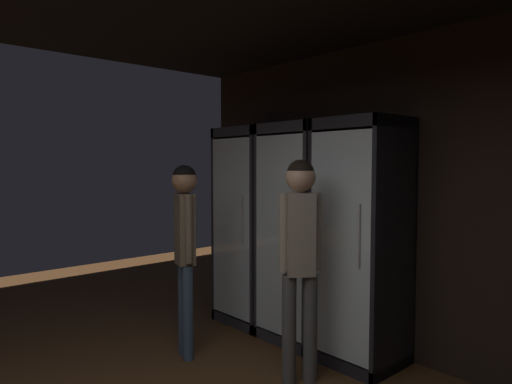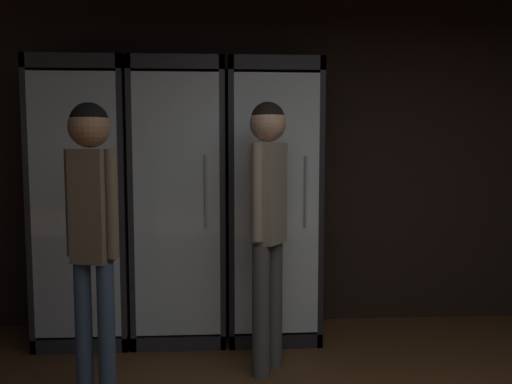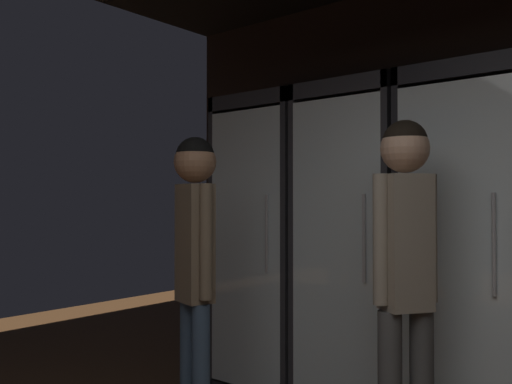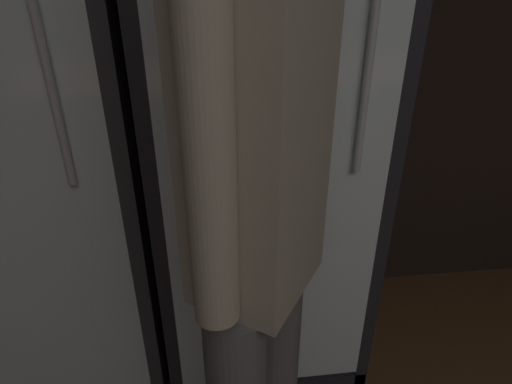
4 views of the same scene
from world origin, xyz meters
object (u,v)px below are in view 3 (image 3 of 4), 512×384
Objects in this scene: cooler_center at (476,261)px; cooler_far_left at (276,248)px; shopper_far at (405,260)px; cooler_left at (363,253)px; shopper_near at (195,249)px.

cooler_far_left is at bearing -180.00° from cooler_center.
cooler_center is at bearing 82.42° from shopper_far.
cooler_left reaches higher than shopper_near.
shopper_far is (1.00, 0.40, -0.03)m from shopper_near.
shopper_far is at bearing -28.33° from cooler_far_left.
cooler_left is (0.70, 0.00, 0.00)m from cooler_far_left.
shopper_far is (-0.09, -0.71, 0.05)m from cooler_center.
cooler_left is at bearing -179.99° from cooler_center.
cooler_far_left is 1.49m from shopper_far.
cooler_far_left and cooler_left have the same top height.
cooler_center is (0.70, 0.00, -0.00)m from cooler_left.
cooler_center is 1.20× the size of shopper_far.
shopper_near is (0.32, -1.11, 0.08)m from cooler_far_left.
cooler_far_left is 1.00× the size of cooler_left.
cooler_far_left and cooler_center have the same top height.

